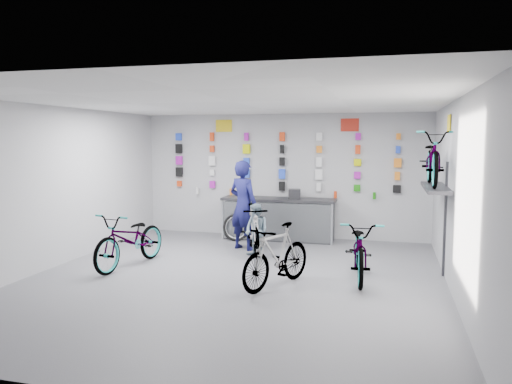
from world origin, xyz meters
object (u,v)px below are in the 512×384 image
(bike_right, at_px, (360,249))
(bike_left, at_px, (131,239))
(bike_center, at_px, (277,256))
(counter, at_px, (278,220))
(clerk, at_px, (243,205))
(customer, at_px, (257,231))
(bike_service, at_px, (253,230))

(bike_right, bearing_deg, bike_left, 178.07)
(bike_center, bearing_deg, bike_left, -165.77)
(bike_left, bearing_deg, counter, 64.45)
(bike_left, relative_size, bike_right, 1.01)
(counter, relative_size, clerk, 1.39)
(bike_right, xyz_separation_m, customer, (-2.11, 1.04, 0.03))
(bike_right, bearing_deg, bike_service, 143.96)
(counter, xyz_separation_m, bike_left, (-2.13, -3.18, 0.04))
(bike_left, bearing_deg, bike_service, 47.66)
(bike_right, relative_size, bike_service, 1.16)
(bike_service, relative_size, customer, 1.56)
(bike_right, bearing_deg, counter, 119.81)
(bike_left, xyz_separation_m, bike_right, (4.20, 0.28, -0.00))
(bike_left, bearing_deg, bike_right, 11.97)
(counter, distance_m, bike_right, 3.57)
(bike_left, height_order, bike_center, bike_left)
(counter, distance_m, clerk, 1.39)
(clerk, bearing_deg, counter, -90.33)
(counter, xyz_separation_m, bike_center, (0.80, -3.74, 0.02))
(bike_center, relative_size, bike_service, 0.99)
(clerk, bearing_deg, bike_service, 153.13)
(bike_left, bearing_deg, bike_center, -2.52)
(bike_left, relative_size, clerk, 1.03)
(bike_right, bearing_deg, customer, 148.02)
(bike_service, bearing_deg, bike_center, -87.96)
(bike_left, distance_m, bike_center, 2.98)
(bike_left, height_order, bike_right, bike_left)
(bike_center, xyz_separation_m, clerk, (-1.31, 2.54, 0.46))
(counter, xyz_separation_m, clerk, (-0.51, -1.20, 0.48))
(bike_left, distance_m, customer, 2.47)
(bike_center, relative_size, clerk, 0.88)
(clerk, bearing_deg, bike_center, 140.09)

